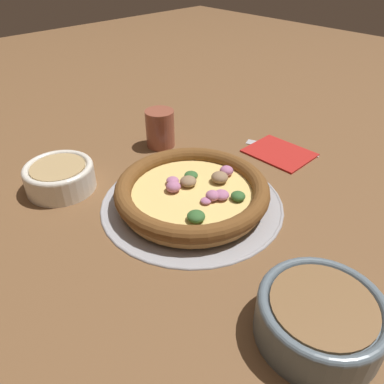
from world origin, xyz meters
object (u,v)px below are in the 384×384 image
Objects in this scene: drinking_cup at (160,128)px; bowl_near at (60,176)px; bowl_far at (320,317)px; fork at (277,147)px; pizza_tray at (192,202)px; napkin at (281,153)px; pizza at (192,191)px.

bowl_near is at bearing 91.03° from drinking_cup.
bowl_far is at bearing -171.92° from bowl_near.
bowl_near is 0.24m from drinking_cup.
bowl_far is 0.53m from drinking_cup.
pizza_tray is at bearing 72.53° from fork.
bowl_far is at bearing 165.95° from pizza_tray.
pizza_tray is 0.30m from bowl_far.
pizza_tray is 2.17× the size of bowl_far.
bowl_near is (0.20, 0.14, 0.02)m from pizza_tray.
napkin reaches higher than fork.
pizza_tray reaches higher than fork.
fork is (0.02, -0.02, -0.00)m from napkin.
bowl_far reaches higher than pizza_tray.
pizza is 1.81× the size of bowl_far.
drinking_cup is (0.50, -0.17, 0.01)m from bowl_far.
pizza is 0.23m from drinking_cup.
pizza_tray is 2.39× the size of napkin.
pizza_tray is 0.02m from pizza.
pizza_tray is at bearing 48.08° from pizza.
napkin is at bearing 120.07° from fork.
pizza_tray is at bearing -14.05° from bowl_far.
bowl_far is 0.44m from napkin.
pizza is at bearing -14.17° from bowl_far.
drinking_cup reaches higher than bowl_far.
pizza reaches higher than pizza_tray.
pizza_tray is 0.26m from napkin.
napkin is at bearing -142.75° from drinking_cup.
pizza_tray is at bearing 154.07° from drinking_cup.
drinking_cup reaches higher than napkin.
pizza is 0.28m from fork.
bowl_near reaches higher than napkin.
pizza is 3.28× the size of drinking_cup.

